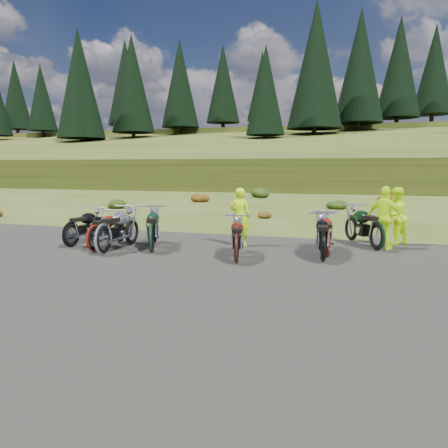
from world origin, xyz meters
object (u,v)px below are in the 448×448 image
(motorcycle_3, at_px, (104,256))
(person_middle, at_px, (240,218))
(motorcycle_0, at_px, (72,248))
(motorcycle_7, at_px, (376,251))

(motorcycle_3, relative_size, person_middle, 1.36)
(motorcycle_0, height_order, motorcycle_7, motorcycle_7)
(person_middle, bearing_deg, motorcycle_3, 38.53)
(motorcycle_7, bearing_deg, person_middle, 69.32)
(motorcycle_0, relative_size, motorcycle_3, 0.89)
(motorcycle_7, bearing_deg, motorcycle_3, 84.43)
(motorcycle_7, relative_size, person_middle, 1.36)
(motorcycle_3, xyz_separation_m, motorcycle_7, (6.73, 2.68, 0.00))
(motorcycle_7, bearing_deg, motorcycle_0, 76.84)
(motorcycle_7, xyz_separation_m, person_middle, (-3.71, -0.43, 0.83))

